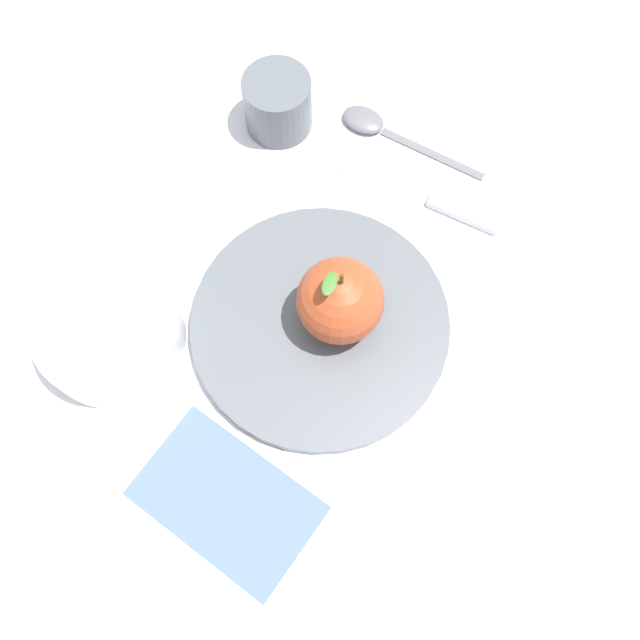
# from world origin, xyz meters

# --- Properties ---
(ground_plane) EXTENTS (2.40, 2.40, 0.00)m
(ground_plane) POSITION_xyz_m (0.00, 0.00, 0.00)
(ground_plane) COLOR silver
(dinner_plate) EXTENTS (0.25, 0.25, 0.02)m
(dinner_plate) POSITION_xyz_m (0.02, 0.03, 0.01)
(dinner_plate) COLOR #4C5156
(dinner_plate) RESTS_ON ground_plane
(apple) EXTENTS (0.08, 0.08, 0.10)m
(apple) POSITION_xyz_m (0.00, 0.03, 0.06)
(apple) COLOR #9E3D1E
(apple) RESTS_ON dinner_plate
(side_bowl) EXTENTS (0.14, 0.14, 0.04)m
(side_bowl) POSITION_xyz_m (0.20, -0.06, 0.02)
(side_bowl) COLOR white
(side_bowl) RESTS_ON ground_plane
(cup) EXTENTS (0.07, 0.07, 0.07)m
(cup) POSITION_xyz_m (-0.07, -0.20, 0.04)
(cup) COLOR #4C5156
(cup) RESTS_ON ground_plane
(knife) EXTENTS (0.12, 0.18, 0.01)m
(knife) POSITION_xyz_m (-0.15, -0.04, 0.00)
(knife) COLOR silver
(knife) RESTS_ON ground_plane
(spoon) EXTENTS (0.10, 0.16, 0.01)m
(spoon) POSITION_xyz_m (-0.16, -0.14, 0.01)
(spoon) COLOR #59595E
(spoon) RESTS_ON ground_plane
(linen_napkin) EXTENTS (0.16, 0.19, 0.00)m
(linen_napkin) POSITION_xyz_m (0.18, 0.13, 0.00)
(linen_napkin) COLOR slate
(linen_napkin) RESTS_ON ground_plane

